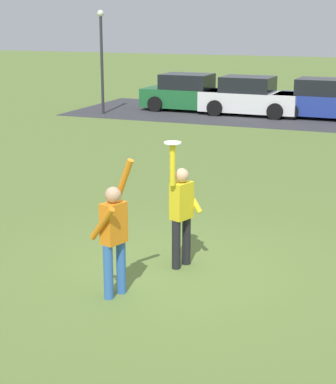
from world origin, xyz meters
name	(u,v)px	position (x,y,z in m)	size (l,w,h in m)	color
ground_plane	(172,269)	(0.00, 0.00, 0.00)	(120.00, 120.00, 0.00)	olive
person_catcher	(182,209)	(0.08, 0.19, 0.98)	(0.48, 0.59, 2.08)	black
person_defender	(114,232)	(-0.42, -1.24, 0.98)	(0.56, 0.64, 2.04)	#3366B7
frisbee_disc	(173,143)	(0.01, -0.02, 2.09)	(0.27, 0.27, 0.02)	white
parked_car_green	(189,94)	(-5.98, 17.44, 0.73)	(4.14, 2.11, 1.59)	#1E6633
parked_car_white	(250,97)	(-3.18, 17.16, 0.73)	(4.14, 2.11, 1.59)	white
parked_car_blue	(326,100)	(-0.07, 17.31, 0.73)	(4.14, 2.11, 1.59)	#233893
parking_strip	(332,119)	(0.25, 17.17, 0.00)	(21.91, 6.40, 0.01)	#38383D
lamppost_by_lot	(102,52)	(-9.05, 15.17, 2.59)	(0.28, 0.28, 4.26)	#2D2D33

